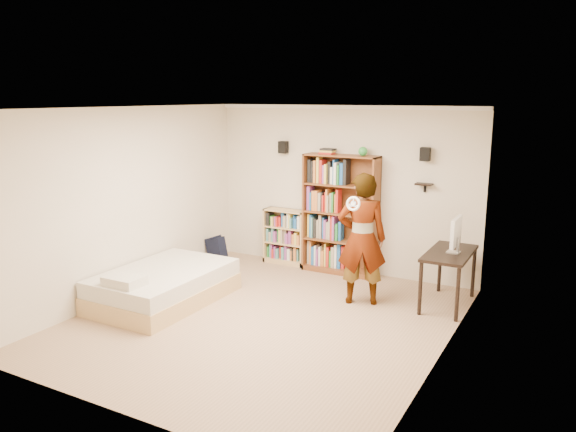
% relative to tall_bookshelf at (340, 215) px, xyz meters
% --- Properties ---
extents(ground, '(4.50, 5.00, 0.01)m').
position_rel_tall_bookshelf_xyz_m(ground, '(-0.05, -2.32, -0.97)').
color(ground, tan).
rests_on(ground, ground).
extents(room_shell, '(4.52, 5.02, 2.71)m').
position_rel_tall_bookshelf_xyz_m(room_shell, '(-0.05, -2.32, 0.79)').
color(room_shell, beige).
rests_on(room_shell, ground).
extents(crown_molding, '(4.50, 5.00, 0.06)m').
position_rel_tall_bookshelf_xyz_m(crown_molding, '(-0.05, -2.32, 1.70)').
color(crown_molding, silver).
rests_on(crown_molding, room_shell).
extents(speaker_left, '(0.14, 0.12, 0.20)m').
position_rel_tall_bookshelf_xyz_m(speaker_left, '(-1.10, 0.08, 1.03)').
color(speaker_left, black).
rests_on(speaker_left, room_shell).
extents(speaker_right, '(0.14, 0.12, 0.20)m').
position_rel_tall_bookshelf_xyz_m(speaker_right, '(1.30, 0.08, 1.03)').
color(speaker_right, black).
rests_on(speaker_right, room_shell).
extents(wall_shelf, '(0.25, 0.16, 0.02)m').
position_rel_tall_bookshelf_xyz_m(wall_shelf, '(1.30, 0.09, 0.58)').
color(wall_shelf, black).
rests_on(wall_shelf, room_shell).
extents(tall_bookshelf, '(1.22, 0.36, 1.93)m').
position_rel_tall_bookshelf_xyz_m(tall_bookshelf, '(0.00, 0.00, 0.00)').
color(tall_bookshelf, brown).
rests_on(tall_bookshelf, ground).
extents(low_bookshelf, '(0.75, 0.28, 0.94)m').
position_rel_tall_bookshelf_xyz_m(low_bookshelf, '(-1.03, 0.04, -0.50)').
color(low_bookshelf, '#DAB275').
rests_on(low_bookshelf, ground).
extents(computer_desk, '(0.56, 1.13, 0.77)m').
position_rel_tall_bookshelf_xyz_m(computer_desk, '(1.90, -0.65, -0.58)').
color(computer_desk, black).
rests_on(computer_desk, ground).
extents(imac, '(0.11, 0.49, 0.48)m').
position_rel_tall_bookshelf_xyz_m(imac, '(1.95, -0.68, 0.04)').
color(imac, white).
rests_on(imac, computer_desk).
extents(daybed, '(1.29, 1.98, 0.58)m').
position_rel_tall_bookshelf_xyz_m(daybed, '(-1.63, -2.41, -0.68)').
color(daybed, beige).
rests_on(daybed, ground).
extents(person, '(0.79, 0.67, 1.84)m').
position_rel_tall_bookshelf_xyz_m(person, '(0.81, -1.13, -0.05)').
color(person, black).
rests_on(person, ground).
extents(wii_wheel, '(0.20, 0.07, 0.20)m').
position_rel_tall_bookshelf_xyz_m(wii_wheel, '(0.81, -1.47, 0.50)').
color(wii_wheel, white).
rests_on(wii_wheel, person).
extents(navy_bag, '(0.37, 0.26, 0.47)m').
position_rel_tall_bookshelf_xyz_m(navy_bag, '(-2.07, -0.54, -0.73)').
color(navy_bag, black).
rests_on(navy_bag, ground).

